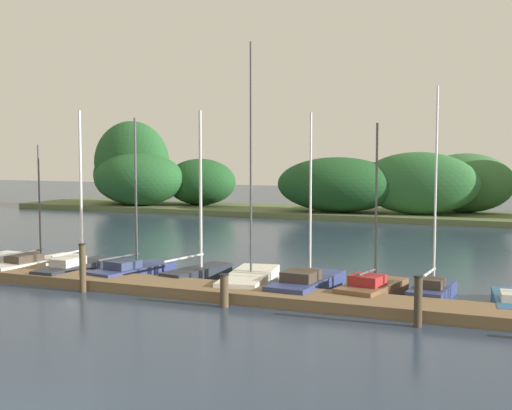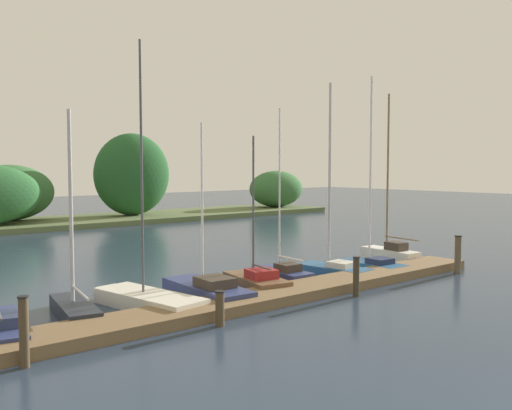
{
  "view_description": "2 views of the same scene",
  "coord_description": "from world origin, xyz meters",
  "px_view_note": "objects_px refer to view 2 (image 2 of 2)",
  "views": [
    {
      "loc": [
        8.49,
        -7.66,
        4.69
      ],
      "look_at": [
        -0.24,
        12.96,
        2.92
      ],
      "focal_mm": 47.36,
      "sensor_mm": 36.0,
      "label": 1
    },
    {
      "loc": [
        -9.64,
        -2.3,
        4.54
      ],
      "look_at": [
        3.58,
        13.45,
        3.11
      ],
      "focal_mm": 40.04,
      "sensor_mm": 36.0,
      "label": 2
    }
  ],
  "objects_px": {
    "sailboat_6": "(205,289)",
    "mooring_piling_1": "(24,332)",
    "sailboat_7": "(255,281)",
    "sailboat_8": "(281,272)",
    "sailboat_5": "(146,298)",
    "sailboat_9": "(332,265)",
    "mooring_piling_2": "(220,308)",
    "mooring_piling_3": "(356,276)",
    "sailboat_10": "(372,262)",
    "sailboat_4": "(74,304)",
    "mooring_piling_4": "(458,254)",
    "sailboat_11": "(389,251)"
  },
  "relations": [
    {
      "from": "sailboat_10",
      "to": "mooring_piling_1",
      "type": "xyz_separation_m",
      "value": [
        -15.51,
        -2.58,
        0.46
      ]
    },
    {
      "from": "sailboat_5",
      "to": "mooring_piling_2",
      "type": "xyz_separation_m",
      "value": [
        0.55,
        -3.25,
        0.2
      ]
    },
    {
      "from": "mooring_piling_4",
      "to": "sailboat_10",
      "type": "bearing_deg",
      "value": 127.3
    },
    {
      "from": "sailboat_6",
      "to": "sailboat_7",
      "type": "distance_m",
      "value": 2.21
    },
    {
      "from": "mooring_piling_2",
      "to": "mooring_piling_3",
      "type": "relative_size",
      "value": 0.73
    },
    {
      "from": "sailboat_9",
      "to": "sailboat_10",
      "type": "distance_m",
      "value": 2.11
    },
    {
      "from": "sailboat_9",
      "to": "sailboat_5",
      "type": "bearing_deg",
      "value": 82.7
    },
    {
      "from": "sailboat_9",
      "to": "mooring_piling_3",
      "type": "relative_size",
      "value": 5.69
    },
    {
      "from": "sailboat_9",
      "to": "mooring_piling_1",
      "type": "bearing_deg",
      "value": 95.85
    },
    {
      "from": "sailboat_8",
      "to": "sailboat_10",
      "type": "relative_size",
      "value": 0.81
    },
    {
      "from": "sailboat_7",
      "to": "sailboat_6",
      "type": "bearing_deg",
      "value": 101.11
    },
    {
      "from": "sailboat_8",
      "to": "sailboat_4",
      "type": "bearing_deg",
      "value": 93.49
    },
    {
      "from": "sailboat_4",
      "to": "mooring_piling_1",
      "type": "xyz_separation_m",
      "value": [
        -2.57,
        -3.49,
        0.45
      ]
    },
    {
      "from": "mooring_piling_1",
      "to": "mooring_piling_3",
      "type": "bearing_deg",
      "value": -1.21
    },
    {
      "from": "sailboat_11",
      "to": "mooring_piling_4",
      "type": "xyz_separation_m",
      "value": [
        -0.33,
        -3.78,
        0.34
      ]
    },
    {
      "from": "sailboat_6",
      "to": "mooring_piling_4",
      "type": "distance_m",
      "value": 11.15
    },
    {
      "from": "sailboat_11",
      "to": "mooring_piling_4",
      "type": "height_order",
      "value": "sailboat_11"
    },
    {
      "from": "sailboat_5",
      "to": "sailboat_10",
      "type": "distance_m",
      "value": 10.75
    },
    {
      "from": "sailboat_5",
      "to": "sailboat_6",
      "type": "distance_m",
      "value": 2.2
    },
    {
      "from": "sailboat_4",
      "to": "sailboat_8",
      "type": "relative_size",
      "value": 0.92
    },
    {
      "from": "mooring_piling_3",
      "to": "sailboat_4",
      "type": "bearing_deg",
      "value": 156.45
    },
    {
      "from": "sailboat_8",
      "to": "sailboat_11",
      "type": "distance_m",
      "value": 7.01
    },
    {
      "from": "sailboat_7",
      "to": "sailboat_8",
      "type": "bearing_deg",
      "value": -61.89
    },
    {
      "from": "sailboat_5",
      "to": "mooring_piling_1",
      "type": "height_order",
      "value": "sailboat_5"
    },
    {
      "from": "mooring_piling_3",
      "to": "mooring_piling_2",
      "type": "bearing_deg",
      "value": 179.19
    },
    {
      "from": "mooring_piling_2",
      "to": "mooring_piling_4",
      "type": "height_order",
      "value": "mooring_piling_4"
    },
    {
      "from": "sailboat_6",
      "to": "sailboat_8",
      "type": "relative_size",
      "value": 0.89
    },
    {
      "from": "sailboat_7",
      "to": "mooring_piling_1",
      "type": "relative_size",
      "value": 3.44
    },
    {
      "from": "sailboat_9",
      "to": "sailboat_11",
      "type": "distance_m",
      "value": 4.56
    },
    {
      "from": "mooring_piling_2",
      "to": "mooring_piling_3",
      "type": "height_order",
      "value": "mooring_piling_3"
    },
    {
      "from": "sailboat_4",
      "to": "sailboat_9",
      "type": "bearing_deg",
      "value": -81.73
    },
    {
      "from": "sailboat_7",
      "to": "mooring_piling_2",
      "type": "relative_size",
      "value": 5.54
    },
    {
      "from": "sailboat_4",
      "to": "sailboat_11",
      "type": "height_order",
      "value": "sailboat_11"
    },
    {
      "from": "sailboat_6",
      "to": "mooring_piling_3",
      "type": "xyz_separation_m",
      "value": [
        4.16,
        -3.14,
        0.38
      ]
    },
    {
      "from": "sailboat_8",
      "to": "sailboat_10",
      "type": "bearing_deg",
      "value": -96.78
    },
    {
      "from": "sailboat_11",
      "to": "sailboat_4",
      "type": "bearing_deg",
      "value": 96.21
    },
    {
      "from": "mooring_piling_1",
      "to": "mooring_piling_4",
      "type": "xyz_separation_m",
      "value": [
        17.66,
        -0.24,
        -0.01
      ]
    },
    {
      "from": "sailboat_10",
      "to": "mooring_piling_3",
      "type": "bearing_deg",
      "value": 124.83
    },
    {
      "from": "sailboat_5",
      "to": "sailboat_7",
      "type": "height_order",
      "value": "sailboat_5"
    },
    {
      "from": "mooring_piling_1",
      "to": "mooring_piling_3",
      "type": "relative_size",
      "value": 1.17
    },
    {
      "from": "mooring_piling_3",
      "to": "mooring_piling_4",
      "type": "distance_m",
      "value": 6.54
    },
    {
      "from": "sailboat_4",
      "to": "sailboat_8",
      "type": "xyz_separation_m",
      "value": [
        8.41,
        -0.06,
        -0.04
      ]
    },
    {
      "from": "sailboat_10",
      "to": "mooring_piling_2",
      "type": "relative_size",
      "value": 8.23
    },
    {
      "from": "sailboat_8",
      "to": "sailboat_11",
      "type": "relative_size",
      "value": 0.86
    },
    {
      "from": "sailboat_5",
      "to": "sailboat_11",
      "type": "relative_size",
      "value": 1.07
    },
    {
      "from": "mooring_piling_2",
      "to": "sailboat_9",
      "type": "bearing_deg",
      "value": 21.39
    },
    {
      "from": "sailboat_5",
      "to": "sailboat_9",
      "type": "relative_size",
      "value": 1.07
    },
    {
      "from": "sailboat_4",
      "to": "sailboat_5",
      "type": "xyz_separation_m",
      "value": [
        2.21,
        -0.39,
        -0.06
      ]
    },
    {
      "from": "sailboat_4",
      "to": "mooring_piling_2",
      "type": "bearing_deg",
      "value": -132.14
    },
    {
      "from": "sailboat_6",
      "to": "mooring_piling_1",
      "type": "xyz_separation_m",
      "value": [
        -6.97,
        -2.9,
        0.5
      ]
    }
  ]
}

